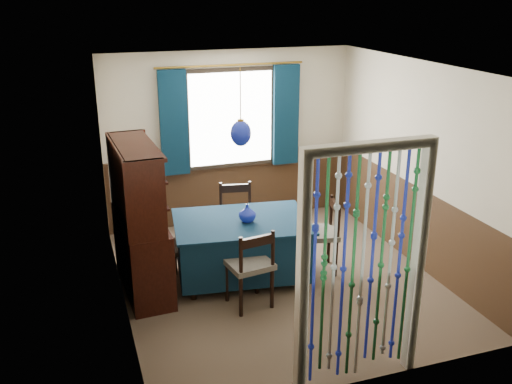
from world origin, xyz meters
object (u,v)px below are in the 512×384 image
object	(u,v)px
chair_right	(322,234)
vase_sideboard	(140,200)
bowl_shelf	(145,195)
chair_near	(250,265)
chair_far	(237,218)
dining_table	(242,245)
chair_left	(162,249)
pendant_lamp	(241,133)
vase_table	(247,214)
sideboard	(141,241)

from	to	relation	value
chair_right	vase_sideboard	size ratio (longest dim) A/B	4.80
chair_right	bowl_shelf	world-z (taller)	bowl_shelf
chair_near	chair_far	size ratio (longest dim) A/B	0.99
dining_table	vase_sideboard	xyz separation A→B (m)	(-1.09, 0.48, 0.52)
bowl_shelf	vase_sideboard	size ratio (longest dim) A/B	1.05
chair_far	chair_near	bearing A→B (deg)	89.77
chair_left	pendant_lamp	size ratio (longest dim) A/B	0.97
vase_table	chair_far	bearing A→B (deg)	82.67
chair_right	vase_table	distance (m)	1.00
vase_sideboard	bowl_shelf	bearing A→B (deg)	-90.00
chair_right	bowl_shelf	bearing A→B (deg)	100.78
bowl_shelf	vase_table	bearing A→B (deg)	-0.23
pendant_lamp	vase_sideboard	distance (m)	1.45
dining_table	pendant_lamp	distance (m)	1.35
sideboard	bowl_shelf	distance (m)	0.64
chair_near	chair_left	distance (m)	1.14
bowl_shelf	pendant_lamp	bearing A→B (deg)	2.42
chair_right	chair_near	bearing A→B (deg)	128.37
vase_table	chair_right	bearing A→B (deg)	-3.03
chair_right	pendant_lamp	world-z (taller)	pendant_lamp
dining_table	chair_left	world-z (taller)	chair_left
chair_near	sideboard	xyz separation A→B (m)	(-1.05, 0.77, 0.11)
chair_far	vase_table	distance (m)	0.83
chair_near	chair_right	distance (m)	1.20
dining_table	chair_near	distance (m)	0.64
chair_right	vase_table	xyz separation A→B (m)	(-0.93, 0.05, 0.36)
chair_left	vase_sideboard	bearing A→B (deg)	-154.11
chair_left	chair_right	xyz separation A→B (m)	(1.90, -0.26, 0.04)
sideboard	chair_near	bearing A→B (deg)	-39.09
dining_table	chair_right	world-z (taller)	chair_right
chair_near	vase_sideboard	xyz separation A→B (m)	(-0.99, 1.11, 0.47)
pendant_lamp	vase_table	bearing A→B (deg)	-42.98
chair_far	bowl_shelf	xyz separation A→B (m)	(-1.24, -0.74, 0.71)
chair_right	pendant_lamp	size ratio (longest dim) A/B	1.06
dining_table	vase_table	size ratio (longest dim) A/B	8.82
chair_near	chair_right	size ratio (longest dim) A/B	1.01
chair_far	vase_table	world-z (taller)	vase_table
bowl_shelf	vase_sideboard	distance (m)	0.58
chair_left	chair_right	distance (m)	1.91
chair_far	vase_sideboard	world-z (taller)	vase_sideboard
vase_table	bowl_shelf	distance (m)	1.20
chair_left	vase_table	world-z (taller)	vase_table
sideboard	bowl_shelf	size ratio (longest dim) A/B	8.65
chair_right	bowl_shelf	xyz separation A→B (m)	(-2.07, 0.05, 0.72)
chair_far	bowl_shelf	bearing A→B (deg)	41.32
dining_table	chair_right	size ratio (longest dim) A/B	1.85
chair_left	pendant_lamp	bearing A→B (deg)	76.75
chair_right	vase_table	size ratio (longest dim) A/B	4.76
vase_sideboard	vase_table	bearing A→B (deg)	-24.78
chair_near	chair_far	distance (m)	1.35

